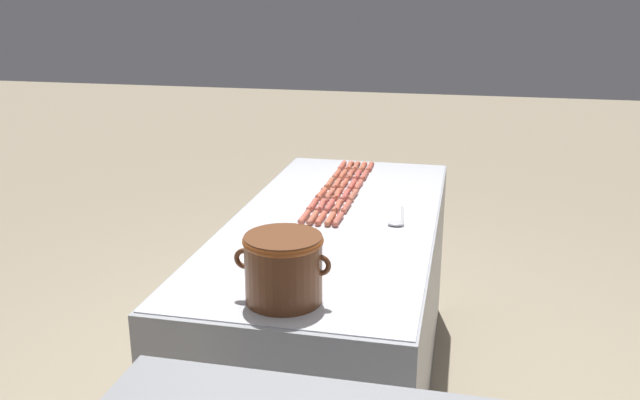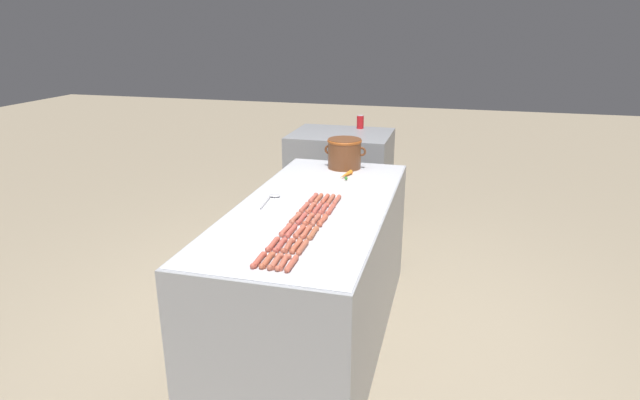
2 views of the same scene
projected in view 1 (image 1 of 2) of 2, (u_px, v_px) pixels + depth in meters
name	position (u px, v px, depth m)	size (l,w,h in m)	color
ground_plane	(334.00, 398.00, 3.19)	(20.00, 20.00, 0.00)	gray
griddle_counter	(334.00, 311.00, 3.06)	(0.88, 2.08, 0.91)	#9EA0A5
hot_dog_0	(370.00, 167.00, 3.70)	(0.03, 0.16, 0.03)	#BB5341
hot_dog_1	(364.00, 175.00, 3.53)	(0.03, 0.16, 0.03)	#B85342
hot_dog_2	(358.00, 185.00, 3.36)	(0.03, 0.16, 0.03)	#BF5946
hot_dog_3	(353.00, 195.00, 3.19)	(0.04, 0.16, 0.03)	#B45E47
hot_dog_4	(346.00, 206.00, 3.02)	(0.03, 0.16, 0.03)	#B25643
hot_dog_5	(338.00, 219.00, 2.86)	(0.03, 0.16, 0.03)	#B65646
hot_dog_6	(363.00, 167.00, 3.71)	(0.03, 0.16, 0.03)	#B95A3D
hot_dog_7	(357.00, 175.00, 3.54)	(0.03, 0.16, 0.03)	#BD5245
hot_dog_8	(352.00, 184.00, 3.37)	(0.03, 0.16, 0.03)	#BA5143
hot_dog_9	(345.00, 195.00, 3.20)	(0.03, 0.16, 0.03)	#B84F44
hot_dog_10	(338.00, 206.00, 3.03)	(0.03, 0.16, 0.03)	#B95942
hot_dog_11	(330.00, 219.00, 2.86)	(0.03, 0.16, 0.03)	#B35B40
hot_dog_12	(356.00, 166.00, 3.72)	(0.03, 0.16, 0.03)	#B55D45
hot_dog_13	(350.00, 175.00, 3.55)	(0.04, 0.16, 0.03)	#B25741
hot_dog_14	(344.00, 184.00, 3.37)	(0.03, 0.16, 0.03)	#B7563F
hot_dog_15	(337.00, 194.00, 3.21)	(0.04, 0.16, 0.03)	#BA5840
hot_dog_16	(330.00, 206.00, 3.04)	(0.03, 0.16, 0.03)	#B65043
hot_dog_17	(321.00, 218.00, 2.87)	(0.03, 0.16, 0.03)	#BC543E
hot_dog_18	(349.00, 166.00, 3.72)	(0.04, 0.16, 0.03)	#BF5D46
hot_dog_19	(343.00, 175.00, 3.55)	(0.03, 0.16, 0.03)	#BB5B3F
hot_dog_20	(337.00, 184.00, 3.38)	(0.03, 0.16, 0.03)	#BE5B43
hot_dog_21	(329.00, 194.00, 3.21)	(0.03, 0.16, 0.03)	#B25D47
hot_dog_22	(321.00, 205.00, 3.04)	(0.04, 0.16, 0.03)	#B45244
hot_dog_23	(313.00, 218.00, 2.87)	(0.03, 0.16, 0.03)	#B05C44
hot_dog_24	(342.00, 165.00, 3.73)	(0.03, 0.16, 0.03)	#BC5742
hot_dog_25	(337.00, 174.00, 3.56)	(0.03, 0.16, 0.03)	#B35940
hot_dog_26	(330.00, 183.00, 3.39)	(0.03, 0.16, 0.03)	#B25E3E
hot_dog_27	(322.00, 194.00, 3.22)	(0.04, 0.16, 0.03)	#BE573D
hot_dog_28	(313.00, 205.00, 3.05)	(0.03, 0.16, 0.03)	#BD5543
hot_dog_29	(304.00, 217.00, 2.89)	(0.03, 0.16, 0.03)	#B95945
bean_pot	(282.00, 265.00, 2.10)	(0.32, 0.25, 0.22)	brown
serving_spoon	(398.00, 221.00, 2.85)	(0.07, 0.27, 0.02)	#B7B7BC
carrot	(286.00, 264.00, 2.38)	(0.07, 0.18, 0.03)	orange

